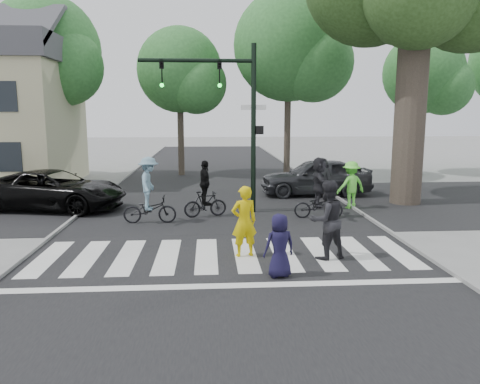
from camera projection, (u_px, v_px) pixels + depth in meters
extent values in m
plane|color=gray|center=(228.00, 268.00, 11.05)|extent=(120.00, 120.00, 0.00)
cube|color=black|center=(221.00, 220.00, 15.97)|extent=(10.00, 70.00, 0.01)
cube|color=black|center=(219.00, 203.00, 18.92)|extent=(70.00, 10.00, 0.01)
cube|color=gray|center=(71.00, 221.00, 15.62)|extent=(0.10, 70.00, 0.10)
cube|color=gray|center=(366.00, 216.00, 16.30)|extent=(0.10, 70.00, 0.10)
cube|color=silver|center=(47.00, 258.00, 11.73)|extent=(0.55, 3.00, 0.01)
cube|color=silver|center=(88.00, 257.00, 11.80)|extent=(0.55, 3.00, 0.01)
cube|color=silver|center=(128.00, 257.00, 11.87)|extent=(0.55, 3.00, 0.01)
cube|color=silver|center=(167.00, 256.00, 11.93)|extent=(0.55, 3.00, 0.01)
cube|color=silver|center=(206.00, 255.00, 12.00)|extent=(0.55, 3.00, 0.01)
cube|color=silver|center=(245.00, 254.00, 12.07)|extent=(0.55, 3.00, 0.01)
cube|color=silver|center=(284.00, 253.00, 12.13)|extent=(0.55, 3.00, 0.01)
cube|color=silver|center=(321.00, 253.00, 12.20)|extent=(0.55, 3.00, 0.01)
cube|color=silver|center=(359.00, 252.00, 12.27)|extent=(0.55, 3.00, 0.01)
cube|color=silver|center=(396.00, 251.00, 12.33)|extent=(0.55, 3.00, 0.01)
cube|color=silver|center=(230.00, 286.00, 9.87)|extent=(10.00, 0.30, 0.01)
cylinder|color=black|center=(253.00, 130.00, 16.73)|extent=(0.18, 0.18, 6.00)
cylinder|color=black|center=(196.00, 60.00, 16.19)|extent=(4.00, 0.14, 0.14)
imported|color=black|center=(220.00, 74.00, 16.32)|extent=(0.16, 0.20, 1.00)
sphere|color=#19E533|center=(220.00, 85.00, 16.27)|extent=(0.14, 0.14, 0.14)
imported|color=black|center=(162.00, 74.00, 16.19)|extent=(0.16, 0.20, 1.00)
sphere|color=#19E533|center=(162.00, 85.00, 16.13)|extent=(0.14, 0.14, 0.14)
cube|color=black|center=(260.00, 130.00, 16.74)|extent=(0.28, 0.18, 0.30)
cube|color=#FF660C|center=(263.00, 130.00, 16.75)|extent=(0.02, 0.14, 0.20)
cube|color=white|center=(254.00, 107.00, 16.59)|extent=(0.90, 0.04, 0.18)
cylinder|color=brown|center=(410.00, 116.00, 18.34)|extent=(1.20, 1.20, 7.00)
cylinder|color=brown|center=(425.00, 35.00, 17.66)|extent=(1.29, 1.74, 2.93)
cylinder|color=brown|center=(50.00, 120.00, 25.35)|extent=(0.36, 0.36, 6.44)
sphere|color=#2E672E|center=(45.00, 50.00, 24.74)|extent=(5.80, 5.80, 5.80)
sphere|color=#2E672E|center=(63.00, 66.00, 24.11)|extent=(4.06, 4.06, 4.06)
cylinder|color=brown|center=(181.00, 127.00, 26.97)|extent=(0.36, 0.36, 5.60)
sphere|color=#2E672E|center=(179.00, 70.00, 26.44)|extent=(4.80, 4.80, 4.80)
sphere|color=#2E672E|center=(196.00, 84.00, 25.93)|extent=(3.36, 3.36, 3.36)
cylinder|color=brown|center=(287.00, 117.00, 26.00)|extent=(0.36, 0.36, 6.72)
sphere|color=#2E672E|center=(289.00, 46.00, 25.36)|extent=(6.00, 6.00, 6.00)
sphere|color=#2E672E|center=(314.00, 62.00, 24.71)|extent=(4.20, 4.20, 4.20)
cylinder|color=brown|center=(420.00, 128.00, 27.43)|extent=(0.36, 0.36, 5.46)
sphere|color=#2E672E|center=(423.00, 73.00, 26.90)|extent=(4.60, 4.60, 4.60)
sphere|color=#2E672E|center=(444.00, 87.00, 26.42)|extent=(3.22, 3.22, 3.22)
cube|color=black|center=(10.00, 157.00, 20.47)|extent=(1.00, 0.06, 1.30)
cube|color=black|center=(5.00, 96.00, 20.03)|extent=(1.00, 0.06, 1.30)
imported|color=#D7BA06|center=(244.00, 221.00, 11.79)|extent=(0.75, 0.58, 1.82)
imported|color=black|center=(279.00, 246.00, 10.32)|extent=(0.79, 0.61, 1.44)
imported|color=black|center=(327.00, 220.00, 11.59)|extent=(1.15, 1.02, 1.98)
imported|color=black|center=(150.00, 209.00, 15.44)|extent=(1.75, 0.63, 0.91)
imported|color=#6F95A8|center=(149.00, 183.00, 15.29)|extent=(0.66, 1.14, 1.75)
imported|color=black|center=(205.00, 204.00, 16.38)|extent=(1.58, 0.80, 0.91)
imported|color=black|center=(205.00, 183.00, 16.25)|extent=(0.61, 0.99, 1.58)
imported|color=black|center=(319.00, 206.00, 16.15)|extent=(1.72, 0.74, 0.88)
imported|color=black|center=(319.00, 182.00, 16.00)|extent=(0.64, 1.60, 1.69)
imported|color=black|center=(54.00, 190.00, 17.57)|extent=(5.79, 3.60, 1.49)
imported|color=#2F3033|center=(316.00, 177.00, 20.65)|extent=(4.85, 1.99, 1.64)
imported|color=#6FFF48|center=(351.00, 185.00, 17.77)|extent=(1.31, 0.98, 1.80)
imported|color=black|center=(321.00, 183.00, 18.02)|extent=(0.71, 0.48, 1.91)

